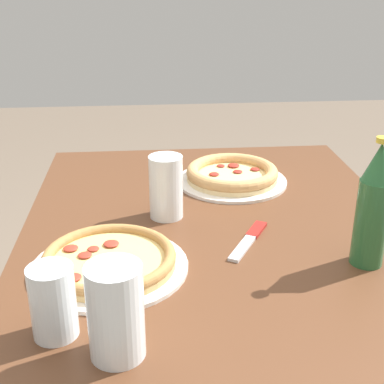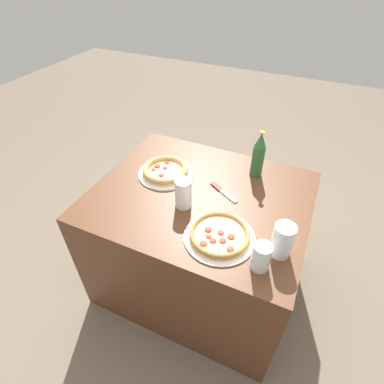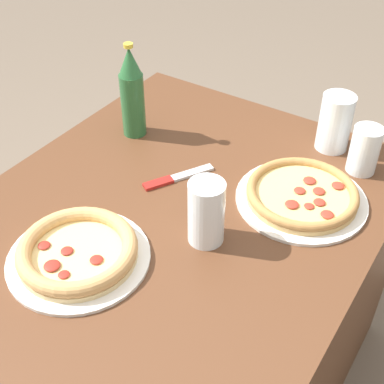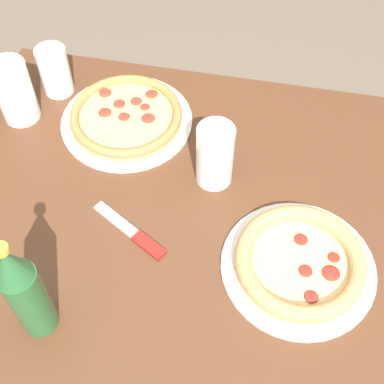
{
  "view_description": "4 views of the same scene",
  "coord_description": "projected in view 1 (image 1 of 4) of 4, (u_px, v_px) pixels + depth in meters",
  "views": [
    {
      "loc": [
        1.08,
        -0.15,
        1.24
      ],
      "look_at": [
        -0.04,
        -0.05,
        0.76
      ],
      "focal_mm": 50.0,
      "sensor_mm": 36.0,
      "label": 1
    },
    {
      "loc": [
        0.42,
        -1.03,
        1.67
      ],
      "look_at": [
        -0.02,
        -0.06,
        0.76
      ],
      "focal_mm": 28.0,
      "sensor_mm": 36.0,
      "label": 2
    },
    {
      "loc": [
        -0.74,
        -0.53,
        1.5
      ],
      "look_at": [
        -0.01,
        -0.05,
        0.79
      ],
      "focal_mm": 50.0,
      "sensor_mm": 36.0,
      "label": 3
    },
    {
      "loc": [
        -0.13,
        0.59,
        1.6
      ],
      "look_at": [
        -0.01,
        -0.04,
        0.74
      ],
      "focal_mm": 50.0,
      "sensor_mm": 36.0,
      "label": 4
    }
  ],
  "objects": [
    {
      "name": "glass_iced_tea",
      "position": [
        53.0,
        305.0,
        0.82
      ],
      "size": [
        0.07,
        0.07,
        0.12
      ],
      "color": "white",
      "rests_on": "table"
    },
    {
      "name": "glass_red_wine",
      "position": [
        166.0,
        190.0,
        1.21
      ],
      "size": [
        0.08,
        0.08,
        0.15
      ],
      "color": "white",
      "rests_on": "table"
    },
    {
      "name": "table",
      "position": [
        213.0,
        348.0,
        1.35
      ],
      "size": [
        1.05,
        0.86,
        0.71
      ],
      "color": "#56331E",
      "rests_on": "ground_plane"
    },
    {
      "name": "knife",
      "position": [
        250.0,
        239.0,
        1.13
      ],
      "size": [
        0.17,
        0.11,
        0.01
      ],
      "color": "maroon",
      "rests_on": "table"
    },
    {
      "name": "pizza_veggie",
      "position": [
        232.0,
        175.0,
        1.42
      ],
      "size": [
        0.29,
        0.29,
        0.05
      ],
      "color": "silver",
      "rests_on": "table"
    },
    {
      "name": "beer_bottle",
      "position": [
        373.0,
        206.0,
        1.0
      ],
      "size": [
        0.06,
        0.06,
        0.26
      ],
      "color": "#286033",
      "rests_on": "table"
    },
    {
      "name": "glass_mango_juice",
      "position": [
        116.0,
        316.0,
        0.77
      ],
      "size": [
        0.08,
        0.08,
        0.15
      ],
      "color": "white",
      "rests_on": "table"
    },
    {
      "name": "pizza_salami",
      "position": [
        109.0,
        261.0,
        1.02
      ],
      "size": [
        0.3,
        0.3,
        0.04
      ],
      "color": "silver",
      "rests_on": "table"
    }
  ]
}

